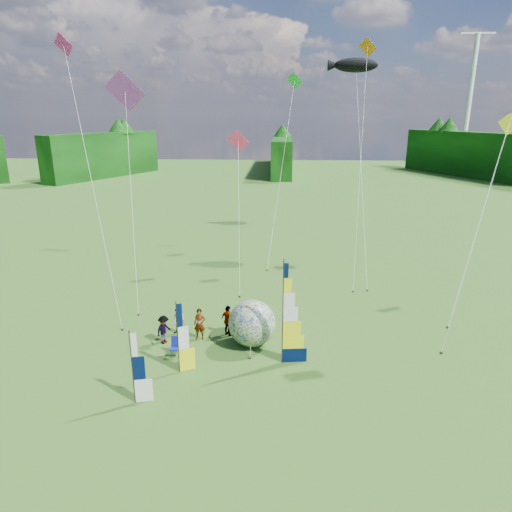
# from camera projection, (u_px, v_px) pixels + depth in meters

# --- Properties ---
(ground) EXTENTS (220.00, 220.00, 0.00)m
(ground) POSITION_uv_depth(u_px,v_px,m) (273.00, 403.00, 20.02)
(ground) COLOR #41581E
(ground) RESTS_ON ground
(treeline_ring) EXTENTS (210.00, 210.00, 8.00)m
(treeline_ring) POSITION_uv_depth(u_px,v_px,m) (275.00, 320.00, 18.82)
(treeline_ring) COLOR #165F13
(treeline_ring) RESTS_ON ground
(turbine_right) EXTENTS (8.00, 1.20, 30.00)m
(turbine_right) POSITION_uv_depth(u_px,v_px,m) (469.00, 101.00, 110.23)
(turbine_right) COLOR silver
(turbine_right) RESTS_ON ground
(feather_banner_main) EXTENTS (1.44, 0.28, 5.34)m
(feather_banner_main) POSITION_uv_depth(u_px,v_px,m) (283.00, 315.00, 22.48)
(feather_banner_main) COLOR #030F34
(feather_banner_main) RESTS_ON ground
(side_banner_left) EXTENTS (0.96, 0.50, 3.62)m
(side_banner_left) POSITION_uv_depth(u_px,v_px,m) (178.00, 339.00, 21.89)
(side_banner_left) COLOR #EEF00F
(side_banner_left) RESTS_ON ground
(side_banner_far) EXTENTS (0.99, 0.33, 3.37)m
(side_banner_far) POSITION_uv_depth(u_px,v_px,m) (132.00, 369.00, 19.54)
(side_banner_far) COLOR white
(side_banner_far) RESTS_ON ground
(bol_inflatable) EXTENTS (2.83, 2.83, 2.57)m
(bol_inflatable) POSITION_uv_depth(u_px,v_px,m) (252.00, 323.00, 24.71)
(bol_inflatable) COLOR #0015A0
(bol_inflatable) RESTS_ON ground
(spectator_a) EXTENTS (0.69, 0.48, 1.81)m
(spectator_a) POSITION_uv_depth(u_px,v_px,m) (200.00, 324.00, 25.47)
(spectator_a) COLOR #66594C
(spectator_a) RESTS_ON ground
(spectator_b) EXTENTS (0.88, 0.63, 1.63)m
(spectator_b) POSITION_uv_depth(u_px,v_px,m) (179.00, 321.00, 25.98)
(spectator_b) COLOR #66594C
(spectator_b) RESTS_ON ground
(spectator_c) EXTENTS (0.82, 1.11, 1.62)m
(spectator_c) POSITION_uv_depth(u_px,v_px,m) (164.00, 330.00, 25.02)
(spectator_c) COLOR #66594C
(spectator_c) RESTS_ON ground
(spectator_d) EXTENTS (1.09, 1.02, 1.82)m
(spectator_d) POSITION_uv_depth(u_px,v_px,m) (228.00, 321.00, 25.86)
(spectator_d) COLOR #66594C
(spectator_d) RESTS_ON ground
(camp_chair) EXTENTS (0.61, 0.61, 1.02)m
(camp_chair) POSITION_uv_depth(u_px,v_px,m) (176.00, 347.00, 23.75)
(camp_chair) COLOR navy
(camp_chair) RESTS_ON ground
(kite_whale) EXTENTS (8.51, 16.41, 18.03)m
(kite_whale) POSITION_uv_depth(u_px,v_px,m) (362.00, 155.00, 35.83)
(kite_whale) COLOR black
(kite_whale) RESTS_ON ground
(kite_rainbow_delta) EXTENTS (7.50, 11.78, 15.88)m
(kite_rainbow_delta) POSITION_uv_depth(u_px,v_px,m) (130.00, 181.00, 29.58)
(kite_rainbow_delta) COLOR red
(kite_rainbow_delta) RESTS_ON ground
(kite_parafoil) EXTENTS (9.06, 9.24, 18.98)m
(kite_parafoil) POSITION_uv_depth(u_px,v_px,m) (494.00, 167.00, 23.49)
(kite_parafoil) COLOR red
(kite_parafoil) RESTS_ON ground
(small_kite_red) EXTENTS (5.13, 10.51, 11.53)m
(small_kite_red) POSITION_uv_depth(u_px,v_px,m) (239.00, 205.00, 33.30)
(small_kite_red) COLOR #CD2F4E
(small_kite_red) RESTS_ON ground
(small_kite_orange) EXTENTS (6.34, 12.02, 18.34)m
(small_kite_orange) POSITION_uv_depth(u_px,v_px,m) (361.00, 155.00, 33.97)
(small_kite_orange) COLOR orange
(small_kite_orange) RESTS_ON ground
(small_kite_yellow) EXTENTS (8.17, 10.37, 12.71)m
(small_kite_yellow) POSITION_uv_depth(u_px,v_px,m) (481.00, 210.00, 28.51)
(small_kite_yellow) COLOR #FCF91A
(small_kite_yellow) RESTS_ON ground
(small_kite_pink) EXTENTS (9.45, 10.73, 17.45)m
(small_kite_pink) POSITION_uv_depth(u_px,v_px,m) (91.00, 173.00, 27.40)
(small_kite_pink) COLOR #D22A86
(small_kite_pink) RESTS_ON ground
(small_kite_green) EXTENTS (5.57, 13.11, 16.30)m
(small_kite_green) POSITION_uv_depth(u_px,v_px,m) (282.00, 162.00, 39.27)
(small_kite_green) COLOR green
(small_kite_green) RESTS_ON ground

